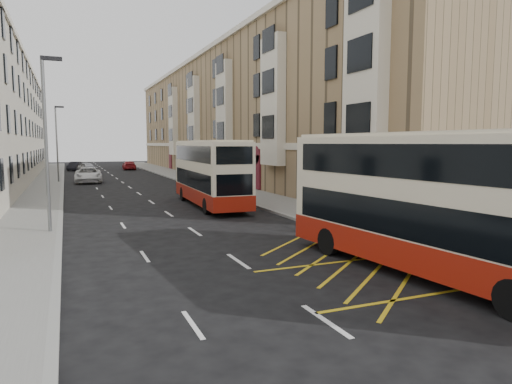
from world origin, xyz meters
name	(u,v)px	position (x,y,z in m)	size (l,w,h in m)	color
ground	(288,295)	(0.00, 0.00, 0.00)	(200.00, 200.00, 0.00)	black
pavement_right	(222,187)	(8.00, 30.00, 0.07)	(4.00, 120.00, 0.15)	slate
pavement_left	(42,194)	(-7.50, 30.00, 0.07)	(3.00, 120.00, 0.15)	slate
kerb_right	(201,188)	(6.00, 30.00, 0.07)	(0.25, 120.00, 0.15)	gray
kerb_left	(62,193)	(-6.00, 30.00, 0.07)	(0.25, 120.00, 0.15)	gray
road_markings	(118,179)	(0.00, 45.00, 0.01)	(10.00, 110.00, 0.01)	silver
terrace_right	(234,118)	(14.88, 45.38, 7.52)	(10.75, 79.00, 15.25)	#977C57
guard_railing	(356,219)	(6.25, 5.75, 0.86)	(0.06, 6.56, 1.01)	#C20219
street_lamp_near	(47,134)	(-6.35, 12.00, 4.64)	(0.93, 0.18, 8.00)	slate
street_lamp_far	(57,139)	(-6.35, 42.00, 4.64)	(0.93, 0.18, 8.00)	slate
double_decker_front	(430,204)	(5.00, 0.02, 2.33)	(3.65, 11.67, 4.58)	beige
double_decker_rear	(210,173)	(3.32, 18.39, 2.25)	(2.97, 11.15, 4.41)	beige
pedestrian_far	(346,215)	(6.35, 6.69, 0.91)	(0.89, 0.37, 1.52)	black
white_van	(88,175)	(-3.43, 41.05, 0.82)	(2.72, 5.91, 1.64)	white
car_silver	(88,167)	(-2.68, 59.73, 0.70)	(1.66, 4.13, 1.41)	#ADAFB5
car_dark	(75,166)	(-4.30, 64.86, 0.69)	(1.46, 4.19, 1.38)	black
car_red	(129,165)	(3.74, 64.14, 0.69)	(1.93, 4.75, 1.38)	#A3191E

